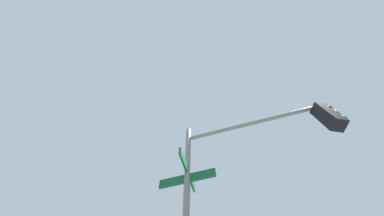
% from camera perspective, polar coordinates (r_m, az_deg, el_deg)
% --- Properties ---
extents(traffic_signal_near, '(1.94, 3.47, 6.30)m').
position_cam_1_polar(traffic_signal_near, '(4.09, 17.58, -14.51)').
color(traffic_signal_near, slate).
rests_on(traffic_signal_near, ground_plane).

